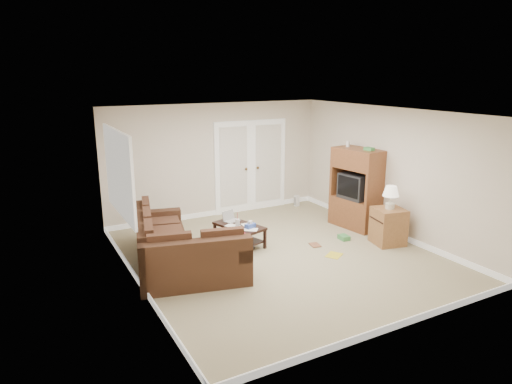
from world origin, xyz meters
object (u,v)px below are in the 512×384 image
sectional_sofa (175,250)px  side_cabinet (389,223)px  coffee_table (239,234)px  tv_armoire (357,188)px

sectional_sofa → side_cabinet: bearing=1.2°
coffee_table → side_cabinet: 2.80m
coffee_table → side_cabinet: side_cabinet is taller
coffee_table → tv_armoire: 2.69m
tv_armoire → side_cabinet: size_ratio=1.58×
sectional_sofa → tv_armoire: 4.03m
tv_armoire → sectional_sofa: bearing=175.8°
side_cabinet → tv_armoire: bearing=96.4°
sectional_sofa → side_cabinet: (3.87, -0.84, 0.10)m
sectional_sofa → coffee_table: bearing=30.7°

